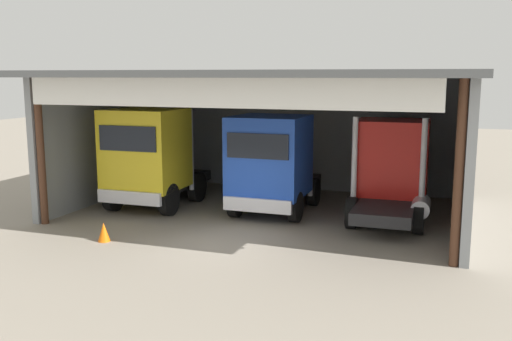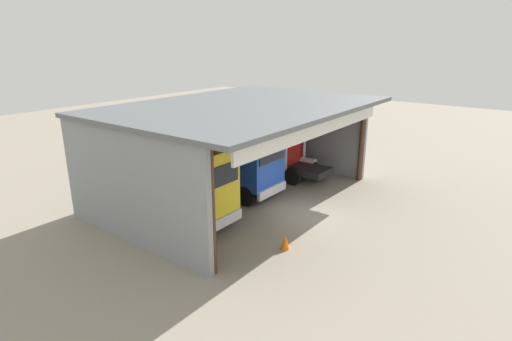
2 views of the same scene
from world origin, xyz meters
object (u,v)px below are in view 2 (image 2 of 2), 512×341
truck_red_left_bay (281,148)px  tool_cart (164,185)px  traffic_cone (285,242)px  oil_drum (173,184)px  truck_blue_center_bay (247,163)px  truck_yellow_center_right_bay (195,188)px

truck_red_left_bay → tool_cart: bearing=152.5°
traffic_cone → tool_cart: bearing=82.1°
tool_cart → oil_drum: bearing=-11.4°
truck_red_left_bay → oil_drum: (-5.86, 3.11, -1.31)m
oil_drum → truck_blue_center_bay: bearing=-62.0°
traffic_cone → oil_drum: bearing=78.4°
oil_drum → tool_cart: 0.55m
truck_yellow_center_right_bay → traffic_cone: 4.47m
truck_yellow_center_right_bay → truck_red_left_bay: truck_yellow_center_right_bay is taller
tool_cart → truck_red_left_bay: bearing=-26.7°
truck_blue_center_bay → tool_cart: 4.61m
truck_red_left_bay → truck_blue_center_bay: bearing=-173.9°
truck_yellow_center_right_bay → truck_red_left_bay: (8.34, 1.11, -0.16)m
truck_yellow_center_right_bay → traffic_cone: truck_yellow_center_right_bay is taller
oil_drum → truck_yellow_center_right_bay: bearing=-120.4°
truck_blue_center_bay → oil_drum: bearing=-61.8°
truck_yellow_center_right_bay → truck_blue_center_bay: size_ratio=0.93×
truck_red_left_bay → oil_drum: size_ratio=5.31×
truck_blue_center_bay → oil_drum: (-1.90, 3.58, -1.36)m
truck_red_left_bay → tool_cart: truck_red_left_bay is taller
traffic_cone → truck_red_left_bay: bearing=34.5°
truck_yellow_center_right_bay → truck_red_left_bay: bearing=-173.0°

